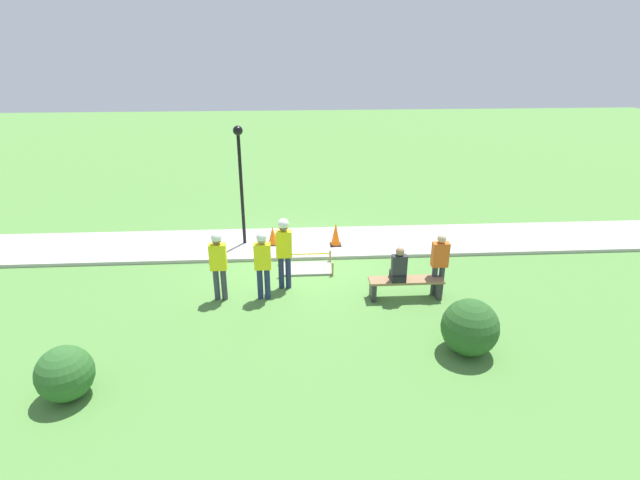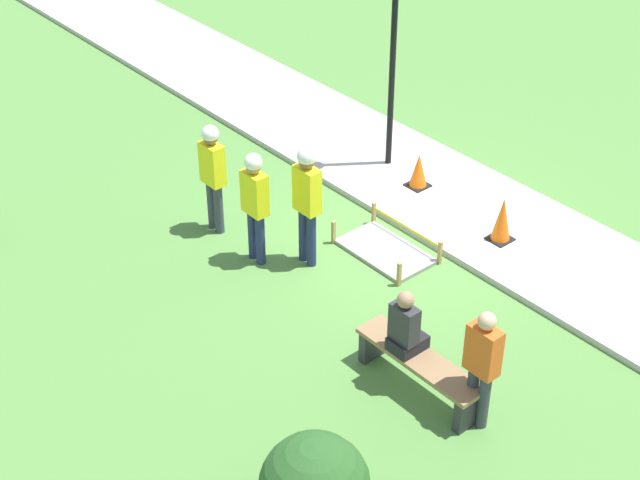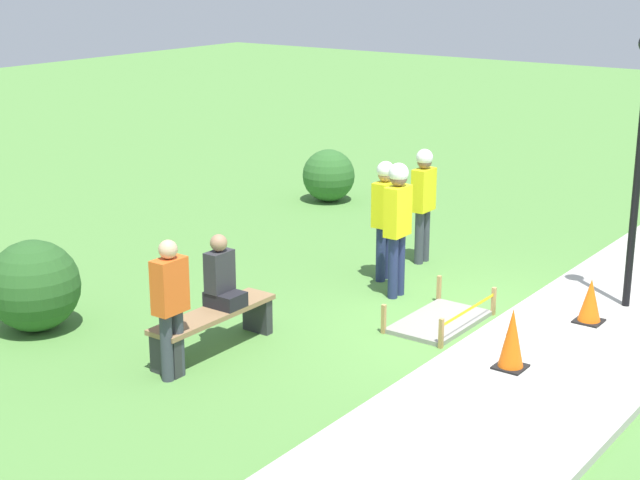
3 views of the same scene
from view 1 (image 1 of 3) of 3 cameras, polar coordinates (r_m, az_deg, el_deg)
ground_plane at (r=14.49m, az=-2.04°, el=-2.34°), size 60.00×60.00×0.00m
sidewalk at (r=15.55m, az=-2.16°, el=-0.34°), size 28.00×2.36×0.10m
wet_concrete_patch at (r=13.93m, az=-1.60°, el=-3.25°), size 1.46×0.88×0.38m
traffic_cone_near_patch at (r=15.14m, az=1.80°, el=0.66°), size 0.34×0.34×0.71m
traffic_cone_far_patch at (r=15.28m, az=-5.42°, el=0.51°), size 0.34×0.34×0.58m
park_bench at (r=12.54m, az=9.79°, el=-5.04°), size 1.83×0.44×0.52m
person_seated_on_bench at (r=12.22m, az=8.99°, el=-3.11°), size 0.36×0.44×0.89m
worker_supervisor at (r=12.10m, az=-6.58°, el=-2.25°), size 0.40×0.26×1.78m
worker_assistant at (r=12.52m, az=-4.14°, el=-0.77°), size 0.40×0.27×1.90m
worker_trainee at (r=12.22m, az=-11.56°, el=-2.27°), size 0.40×0.26×1.79m
bystander_in_orange_shirt at (r=12.62m, az=13.50°, el=-2.39°), size 0.40×0.22×1.62m
lamppost_near at (r=14.85m, az=-9.11°, el=8.17°), size 0.28×0.28×3.59m
shrub_rounded_near at (r=10.26m, az=-27.13°, el=-13.43°), size 1.01×1.01×1.01m
shrub_rounded_mid at (r=10.72m, az=16.76°, el=-9.53°), size 1.17×1.17×1.17m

